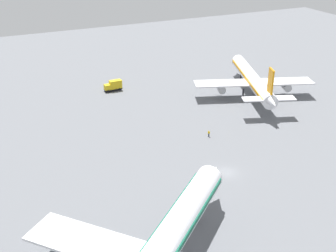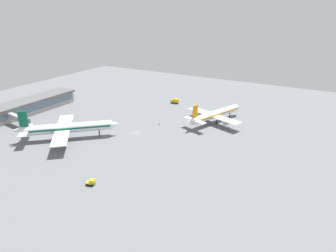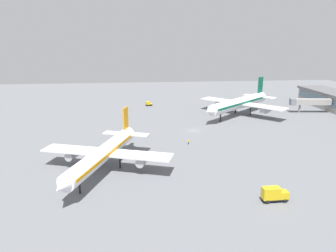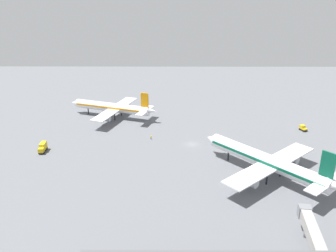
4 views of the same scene
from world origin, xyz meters
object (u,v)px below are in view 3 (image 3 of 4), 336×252
at_px(baggage_tug, 148,104).
at_px(ground_crew_worker, 188,142).
at_px(airplane_at_gate, 240,103).
at_px(airplane_taxiing, 104,153).
at_px(catering_truck, 274,194).

height_order(baggage_tug, ground_crew_worker, baggage_tug).
bearing_deg(ground_crew_worker, airplane_at_gate, -157.54).
distance_m(airplane_taxiing, ground_crew_worker, 32.63).
height_order(airplane_taxiing, catering_truck, airplane_taxiing).
relative_size(airplane_taxiing, baggage_tug, 11.87).
distance_m(airplane_at_gate, baggage_tug, 48.51).
height_order(airplane_at_gate, baggage_tug, airplane_at_gate).
height_order(airplane_at_gate, airplane_taxiing, airplane_at_gate).
xyz_separation_m(airplane_at_gate, airplane_taxiing, (-58.78, 56.58, -0.80)).
bearing_deg(catering_truck, airplane_at_gate, 75.61).
bearing_deg(baggage_tug, airplane_at_gate, 124.95).
xyz_separation_m(baggage_tug, ground_crew_worker, (-65.72, -9.93, -0.31)).
bearing_deg(catering_truck, ground_crew_worker, 104.92).
bearing_deg(baggage_tug, ground_crew_worker, 76.47).
relative_size(airplane_at_gate, catering_truck, 7.56).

